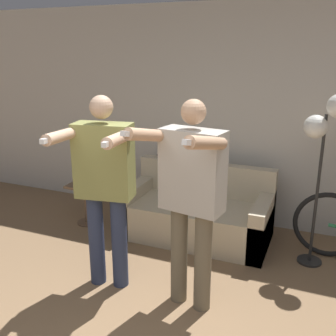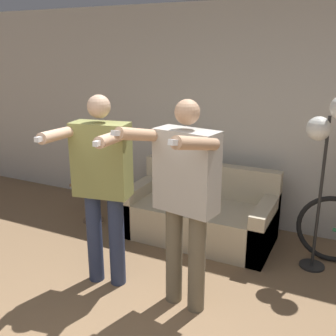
{
  "view_description": "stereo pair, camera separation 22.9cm",
  "coord_description": "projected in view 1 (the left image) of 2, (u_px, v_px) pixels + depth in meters",
  "views": [
    {
      "loc": [
        1.06,
        -1.41,
        2.08
      ],
      "look_at": [
        -0.32,
        1.91,
        0.99
      ],
      "focal_mm": 42.0,
      "sensor_mm": 36.0,
      "label": 1
    },
    {
      "loc": [
        1.27,
        -1.32,
        2.08
      ],
      "look_at": [
        -0.32,
        1.91,
        0.99
      ],
      "focal_mm": 42.0,
      "sensor_mm": 36.0,
      "label": 2
    }
  ],
  "objects": [
    {
      "name": "person_right",
      "position": [
        191.0,
        192.0,
        3.05
      ],
      "size": [
        0.64,
        0.73,
        1.73
      ],
      "rotation": [
        0.0,
        0.0,
        -0.16
      ],
      "color": "#6B604C",
      "rests_on": "ground_plane"
    },
    {
      "name": "wall_back",
      "position": [
        233.0,
        118.0,
        4.65
      ],
      "size": [
        10.0,
        0.05,
        2.6
      ],
      "color": "beige",
      "rests_on": "ground_plane"
    },
    {
      "name": "cup",
      "position": [
        83.0,
        179.0,
        4.77
      ],
      "size": [
        0.09,
        0.09,
        0.1
      ],
      "color": "#3D6693",
      "rests_on": "side_table"
    },
    {
      "name": "floor_lamp",
      "position": [
        326.0,
        129.0,
        3.6
      ],
      "size": [
        0.4,
        0.24,
        1.7
      ],
      "color": "black",
      "rests_on": "ground_plane"
    },
    {
      "name": "side_table",
      "position": [
        86.0,
        196.0,
        4.8
      ],
      "size": [
        0.37,
        0.37,
        0.52
      ],
      "color": "brown",
      "rests_on": "ground_plane"
    },
    {
      "name": "person_left",
      "position": [
        104.0,
        180.0,
        3.34
      ],
      "size": [
        0.63,
        0.75,
        1.73
      ],
      "rotation": [
        0.0,
        0.0,
        0.17
      ],
      "color": "#2D3856",
      "rests_on": "ground_plane"
    },
    {
      "name": "cat",
      "position": [
        175.0,
        153.0,
        4.73
      ],
      "size": [
        0.43,
        0.15,
        0.17
      ],
      "color": "#3D3833",
      "rests_on": "couch"
    },
    {
      "name": "couch",
      "position": [
        197.0,
        214.0,
        4.49
      ],
      "size": [
        1.64,
        0.82,
        0.8
      ],
      "color": "beige",
      "rests_on": "ground_plane"
    }
  ]
}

